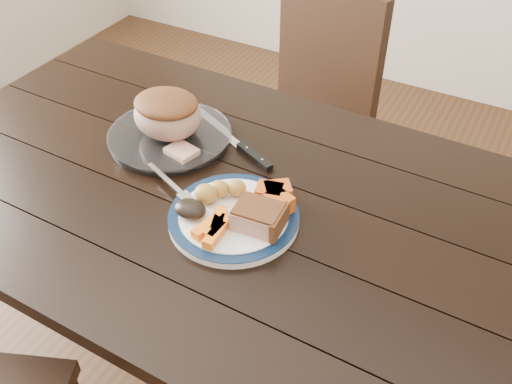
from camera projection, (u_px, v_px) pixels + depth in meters
The scene contains 15 objects.
ground at pixel (236, 377), 1.76m from camera, with size 4.00×4.00×0.00m, color #472B16.
dining_table at pixel (230, 223), 1.33m from camera, with size 1.62×0.93×0.75m.
chair_far at pixel (303, 108), 1.96m from camera, with size 0.53×0.54×0.93m.
dinner_plate at pixel (234, 218), 1.20m from camera, with size 0.28×0.28×0.02m, color white.
plate_rim at pixel (234, 215), 1.19m from camera, with size 0.28×0.28×0.02m, color #0B1D39.
serving_platter at pixel (170, 137), 1.42m from camera, with size 0.30×0.30×0.02m, color white.
pork_slice at pixel (258, 217), 1.15m from camera, with size 0.10×0.08×0.04m, color tan.
roasted_potatoes at pixel (218, 191), 1.21m from camera, with size 0.09×0.09×0.04m.
carrot_batons at pixel (215, 228), 1.14m from camera, with size 0.06×0.11×0.02m.
pumpkin_wedges at pixel (275, 196), 1.20m from camera, with size 0.10×0.09×0.04m.
dark_mushroom at pixel (190, 209), 1.17m from camera, with size 0.07×0.05×0.03m, color black.
fork at pixel (174, 186), 1.26m from camera, with size 0.17×0.08×0.00m.
roast_joint at pixel (167, 116), 1.38m from camera, with size 0.17×0.15×0.11m, color tan.
cut_slice at pixel (182, 152), 1.34m from camera, with size 0.07×0.06×0.02m, color tan.
carving_knife at pixel (245, 149), 1.38m from camera, with size 0.30×0.15×0.01m.
Camera 1 is at (0.52, -0.82, 1.57)m, focal length 40.00 mm.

